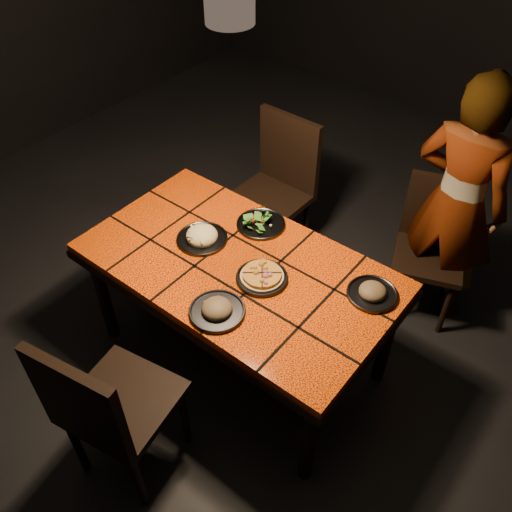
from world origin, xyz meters
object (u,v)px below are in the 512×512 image
Objects in this scene: chair_near at (106,407)px; chair_far_right at (432,239)px; chair_far_left at (278,182)px; plate_pizza at (262,277)px; diner at (457,204)px; plate_pasta at (202,237)px; dining_table at (238,275)px.

chair_far_right is (0.61, 1.98, -0.06)m from chair_near.
plate_pizza is at bearing -56.49° from chair_far_left.
chair_far_right is at bearing 67.43° from plate_pizza.
chair_far_right is 2.96× the size of plate_pizza.
chair_far_right is at bearing 35.93° from diner.
diner is 1.44m from plate_pasta.
diner is at bearing 65.42° from plate_pizza.
diner is 5.20× the size of plate_pizza.
chair_far_right is at bearing 11.15° from chair_far_left.
dining_table is at bearing -140.31° from chair_far_right.
plate_pizza is (-0.51, -1.12, -0.02)m from diner.
dining_table is at bearing -4.50° from plate_pasta.
chair_near reaches higher than dining_table.
diner is at bearing 58.67° from dining_table.
chair_near reaches higher than plate_pasta.
diner is at bearing 49.24° from plate_pasta.
plate_pizza reaches higher than dining_table.
chair_far_left is 1.13m from diner.
plate_pasta is at bearing 175.76° from plate_pizza.
chair_far_right is at bearing 60.22° from dining_table.
plate_pizza is (0.16, -0.01, 0.10)m from dining_table.
chair_far_left is at bearing 99.41° from plate_pasta.
chair_far_left is at bearing 114.57° from dining_table.
chair_far_left is 0.64× the size of diner.
chair_near reaches higher than plate_pizza.
chair_near is 2.14m from diner.
plate_pizza is (0.16, 0.89, 0.19)m from chair_near.
diner reaches higher than dining_table.
diner is (0.67, 2.02, 0.21)m from chair_near.
plate_pasta reaches higher than dining_table.
dining_table is 1.31m from diner.
chair_near reaches higher than chair_far_right.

